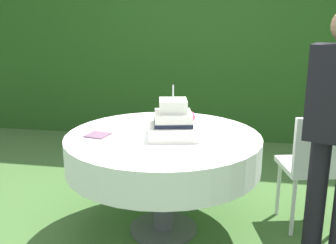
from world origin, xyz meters
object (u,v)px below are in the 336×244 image
(cake_table, at_px, (163,151))
(serving_plate_far, at_px, (98,125))
(garden_chair, at_px, (315,161))
(wedding_cake, at_px, (173,123))
(napkin_stack, at_px, (98,135))
(serving_plate_near, at_px, (126,127))

(cake_table, bearing_deg, serving_plate_far, 164.01)
(cake_table, distance_m, garden_chair, 1.09)
(cake_table, distance_m, wedding_cake, 0.23)
(wedding_cake, xyz_separation_m, napkin_stack, (-0.52, -0.08, -0.10))
(wedding_cake, bearing_deg, garden_chair, 12.86)
(serving_plate_far, xyz_separation_m, napkin_stack, (0.09, -0.25, -0.00))
(napkin_stack, bearing_deg, garden_chair, 11.27)
(serving_plate_far, bearing_deg, napkin_stack, -70.24)
(serving_plate_near, bearing_deg, napkin_stack, -122.23)
(serving_plate_far, relative_size, napkin_stack, 0.96)
(serving_plate_near, distance_m, serving_plate_far, 0.23)
(napkin_stack, bearing_deg, serving_plate_far, 109.76)
(garden_chair, bearing_deg, cake_table, -169.23)
(wedding_cake, distance_m, serving_plate_far, 0.65)
(wedding_cake, bearing_deg, cake_table, 163.44)
(serving_plate_far, relative_size, garden_chair, 0.16)
(wedding_cake, bearing_deg, serving_plate_near, 159.32)
(serving_plate_near, xyz_separation_m, napkin_stack, (-0.14, -0.22, -0.00))
(wedding_cake, height_order, garden_chair, wedding_cake)
(wedding_cake, relative_size, serving_plate_far, 2.81)
(serving_plate_near, relative_size, garden_chair, 0.15)
(cake_table, xyz_separation_m, serving_plate_near, (-0.31, 0.12, 0.13))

